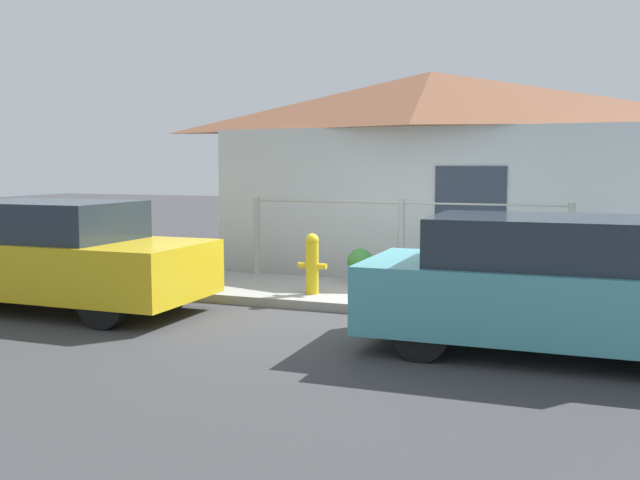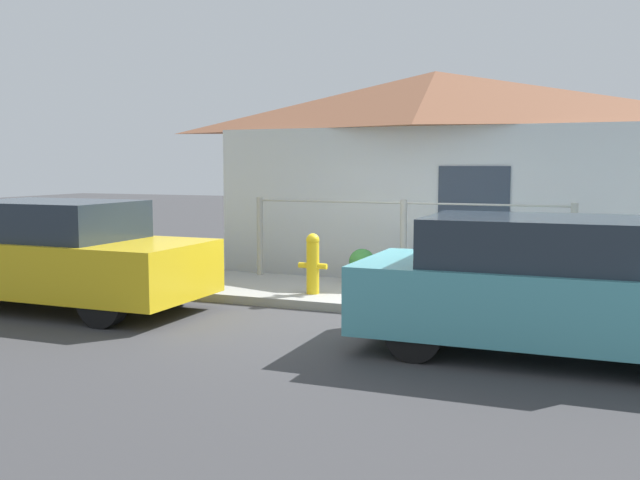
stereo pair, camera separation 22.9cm
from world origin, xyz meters
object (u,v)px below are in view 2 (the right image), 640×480
(potted_plant_near_hydrant, at_px, (362,265))
(potted_plant_by_fence, at_px, (183,256))
(car_left, at_px, (60,255))
(fire_hydrant, at_px, (313,262))
(car_right, at_px, (543,287))
(potted_plant_corner, at_px, (582,279))

(potted_plant_near_hydrant, height_order, potted_plant_by_fence, potted_plant_by_fence)
(car_left, height_order, fire_hydrant, car_left)
(potted_plant_near_hydrant, bearing_deg, fire_hydrant, -109.01)
(car_right, xyz_separation_m, potted_plant_corner, (0.29, 2.54, -0.28))
(car_left, xyz_separation_m, fire_hydrant, (2.94, 1.64, -0.15))
(car_left, height_order, potted_plant_near_hydrant, car_left)
(fire_hydrant, bearing_deg, car_right, -27.28)
(car_left, xyz_separation_m, potted_plant_near_hydrant, (3.30, 2.69, -0.31))
(fire_hydrant, height_order, potted_plant_by_fence, fire_hydrant)
(potted_plant_near_hydrant, xyz_separation_m, potted_plant_corner, (3.11, -0.15, -0.00))
(car_right, height_order, fire_hydrant, car_right)
(fire_hydrant, relative_size, potted_plant_by_fence, 1.55)
(car_left, distance_m, car_right, 6.12)
(potted_plant_near_hydrant, height_order, potted_plant_corner, potted_plant_near_hydrant)
(car_right, height_order, potted_plant_by_fence, car_right)
(car_left, height_order, potted_plant_corner, car_left)
(car_left, relative_size, potted_plant_by_fence, 7.22)
(potted_plant_near_hydrant, bearing_deg, car_left, -140.85)
(car_left, distance_m, fire_hydrant, 3.37)
(car_left, bearing_deg, fire_hydrant, 29.17)
(potted_plant_by_fence, bearing_deg, potted_plant_near_hydrant, 2.29)
(car_left, xyz_separation_m, potted_plant_corner, (6.41, 2.54, -0.31))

